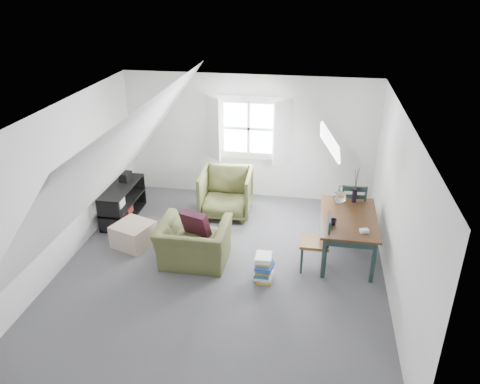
% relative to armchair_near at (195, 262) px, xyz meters
% --- Properties ---
extents(floor, '(5.50, 5.50, 0.00)m').
position_rel_armchair_near_xyz_m(floor, '(0.47, -0.09, 0.00)').
color(floor, '#4C4B51').
rests_on(floor, ground).
extents(ceiling, '(5.50, 5.50, 0.00)m').
position_rel_armchair_near_xyz_m(ceiling, '(0.47, -0.09, 2.50)').
color(ceiling, white).
rests_on(ceiling, wall_back).
extents(wall_back, '(5.00, 0.00, 5.00)m').
position_rel_armchair_near_xyz_m(wall_back, '(0.47, 2.66, 1.25)').
color(wall_back, white).
rests_on(wall_back, ground).
extents(wall_front, '(5.00, 0.00, 5.00)m').
position_rel_armchair_near_xyz_m(wall_front, '(0.47, -2.84, 1.25)').
color(wall_front, white).
rests_on(wall_front, ground).
extents(wall_left, '(0.00, 5.50, 5.50)m').
position_rel_armchair_near_xyz_m(wall_left, '(-2.03, -0.09, 1.25)').
color(wall_left, white).
rests_on(wall_left, ground).
extents(wall_right, '(0.00, 5.50, 5.50)m').
position_rel_armchair_near_xyz_m(wall_right, '(2.97, -0.09, 1.25)').
color(wall_right, white).
rests_on(wall_right, ground).
extents(slope_left, '(3.19, 5.50, 4.48)m').
position_rel_armchair_near_xyz_m(slope_left, '(-1.08, -0.09, 1.78)').
color(slope_left, white).
rests_on(slope_left, wall_left).
extents(slope_right, '(3.19, 5.50, 4.48)m').
position_rel_armchair_near_xyz_m(slope_right, '(2.02, -0.09, 1.78)').
color(slope_right, white).
rests_on(slope_right, wall_right).
extents(dormer_window, '(1.71, 0.35, 1.30)m').
position_rel_armchair_near_xyz_m(dormer_window, '(0.47, 2.58, 1.45)').
color(dormer_window, white).
rests_on(dormer_window, wall_back).
extents(skylight, '(0.35, 0.75, 0.47)m').
position_rel_armchair_near_xyz_m(skylight, '(2.02, 1.21, 1.75)').
color(skylight, white).
rests_on(skylight, slope_right).
extents(armchair_near, '(1.09, 0.95, 0.71)m').
position_rel_armchair_near_xyz_m(armchair_near, '(0.00, 0.00, 0.00)').
color(armchair_near, '#484C29').
rests_on(armchair_near, floor).
extents(armchair_far, '(0.98, 1.01, 0.88)m').
position_rel_armchair_near_xyz_m(armchair_far, '(0.18, 1.73, 0.00)').
color(armchair_far, '#484C29').
rests_on(armchair_far, floor).
extents(throw_pillow, '(0.51, 0.40, 0.47)m').
position_rel_armchair_near_xyz_m(throw_pillow, '(-0.00, 0.15, 0.62)').
color(throw_pillow, '#390F20').
rests_on(throw_pillow, armchair_near).
extents(ottoman, '(0.75, 0.75, 0.39)m').
position_rel_armchair_near_xyz_m(ottoman, '(-1.16, 0.36, 0.20)').
color(ottoman, tan).
rests_on(ottoman, floor).
extents(dining_table, '(0.88, 1.47, 0.73)m').
position_rel_armchair_near_xyz_m(dining_table, '(2.40, 0.59, 0.64)').
color(dining_table, '#351D0E').
rests_on(dining_table, floor).
extents(demijohn, '(0.22, 0.22, 0.30)m').
position_rel_armchair_near_xyz_m(demijohn, '(2.25, 1.04, 0.86)').
color(demijohn, silver).
rests_on(demijohn, dining_table).
extents(vase_twigs, '(0.08, 0.09, 0.61)m').
position_rel_armchair_near_xyz_m(vase_twigs, '(2.50, 1.14, 0.87)').
color(vase_twigs, black).
rests_on(vase_twigs, dining_table).
extents(cup, '(0.11, 0.11, 0.09)m').
position_rel_armchair_near_xyz_m(cup, '(2.15, 0.29, 0.73)').
color(cup, black).
rests_on(cup, dining_table).
extents(paper_box, '(0.15, 0.12, 0.04)m').
position_rel_armchair_near_xyz_m(paper_box, '(2.60, 0.14, 0.76)').
color(paper_box, white).
rests_on(paper_box, dining_table).
extents(dining_chair_far, '(0.47, 0.47, 1.00)m').
position_rel_armchair_near_xyz_m(dining_chair_far, '(2.50, 1.37, 0.52)').
color(dining_chair_far, brown).
rests_on(dining_chair_far, floor).
extents(dining_chair_near, '(0.44, 0.44, 0.94)m').
position_rel_armchair_near_xyz_m(dining_chair_near, '(1.92, 0.16, 0.49)').
color(dining_chair_near, brown).
rests_on(dining_chair_near, floor).
extents(media_shelf, '(0.42, 1.27, 0.65)m').
position_rel_armchair_near_xyz_m(media_shelf, '(-1.71, 1.21, 0.29)').
color(media_shelf, black).
rests_on(media_shelf, floor).
extents(electronics_box, '(0.20, 0.25, 0.19)m').
position_rel_armchair_near_xyz_m(electronics_box, '(-1.71, 1.51, 0.73)').
color(electronics_box, black).
rests_on(electronics_box, media_shelf).
extents(magazine_stack, '(0.31, 0.37, 0.42)m').
position_rel_armchair_near_xyz_m(magazine_stack, '(1.15, -0.29, 0.21)').
color(magazine_stack, '#B29933').
rests_on(magazine_stack, floor).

